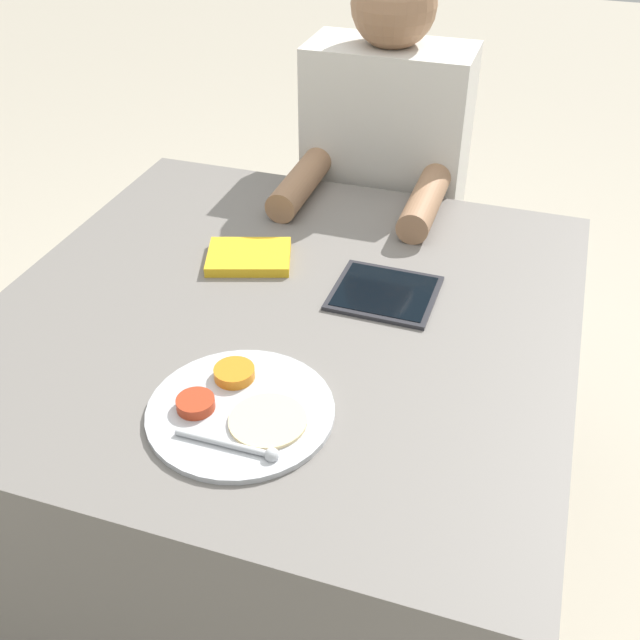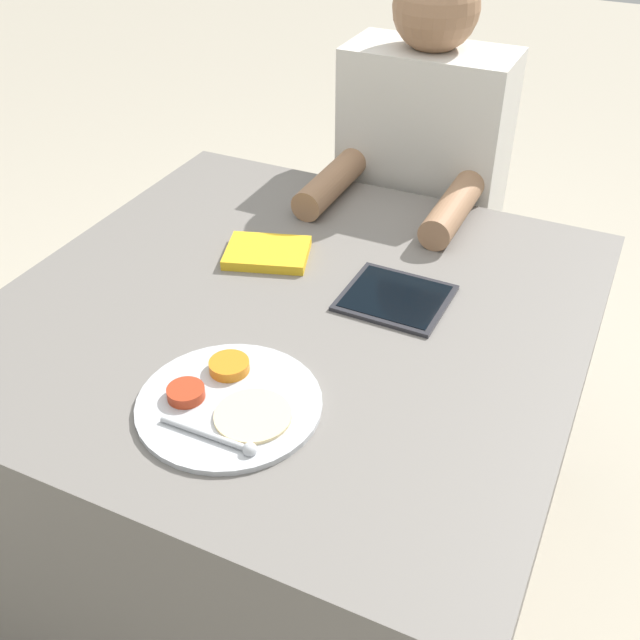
{
  "view_description": "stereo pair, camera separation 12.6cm",
  "coord_description": "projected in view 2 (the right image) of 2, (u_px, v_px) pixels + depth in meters",
  "views": [
    {
      "loc": [
        0.42,
        -1.06,
        1.53
      ],
      "look_at": [
        0.1,
        -0.09,
        0.79
      ],
      "focal_mm": 42.0,
      "sensor_mm": 36.0,
      "label": 1
    },
    {
      "loc": [
        0.54,
        -1.01,
        1.53
      ],
      "look_at": [
        0.1,
        -0.09,
        0.79
      ],
      "focal_mm": 42.0,
      "sensor_mm": 36.0,
      "label": 2
    }
  ],
  "objects": [
    {
      "name": "tablet_device",
      "position": [
        395.0,
        298.0,
        1.41
      ],
      "size": [
        0.2,
        0.18,
        0.01
      ],
      "color": "#28282D",
      "rests_on": "dining_table"
    },
    {
      "name": "dining_table",
      "position": [
        295.0,
        443.0,
        1.61
      ],
      "size": [
        1.06,
        1.07,
        0.73
      ],
      "color": "slate",
      "rests_on": "ground_plane"
    },
    {
      "name": "red_notebook",
      "position": [
        267.0,
        253.0,
        1.53
      ],
      "size": [
        0.2,
        0.17,
        0.02
      ],
      "color": "silver",
      "rests_on": "dining_table"
    },
    {
      "name": "person_diner",
      "position": [
        416.0,
        226.0,
        1.96
      ],
      "size": [
        0.39,
        0.48,
        1.21
      ],
      "color": "black",
      "rests_on": "ground_plane"
    },
    {
      "name": "thali_tray",
      "position": [
        228.0,
        402.0,
        1.17
      ],
      "size": [
        0.29,
        0.29,
        0.03
      ],
      "color": "#B7BABF",
      "rests_on": "dining_table"
    },
    {
      "name": "ground_plane",
      "position": [
        298.0,
        549.0,
        1.82
      ],
      "size": [
        12.0,
        12.0,
        0.0
      ],
      "primitive_type": "plane",
      "color": "#B2A893"
    }
  ]
}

